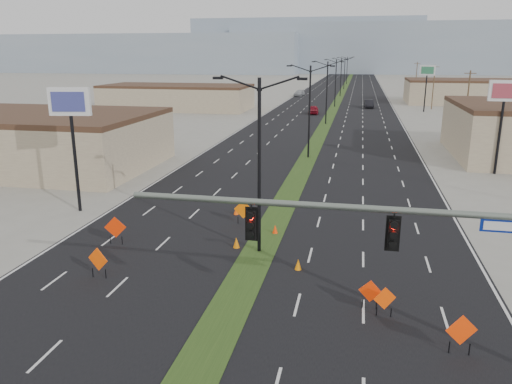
% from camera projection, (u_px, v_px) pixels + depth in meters
% --- Properties ---
extents(ground, '(600.00, 600.00, 0.00)m').
position_uv_depth(ground, '(194.00, 376.00, 18.00)').
color(ground, gray).
rests_on(ground, ground).
extents(road_surface, '(25.00, 400.00, 0.02)m').
position_uv_depth(road_surface, '(335.00, 105.00, 112.35)').
color(road_surface, black).
rests_on(road_surface, ground).
extents(median_strip, '(2.00, 400.00, 0.04)m').
position_uv_depth(median_strip, '(335.00, 105.00, 112.35)').
color(median_strip, '#233F16').
rests_on(median_strip, ground).
extents(building_sw_far, '(30.00, 14.00, 4.50)m').
position_uv_depth(building_sw_far, '(177.00, 98.00, 103.82)').
color(building_sw_far, tan).
rests_on(building_sw_far, ground).
extents(building_se_far, '(44.00, 16.00, 5.00)m').
position_uv_depth(building_se_far, '(506.00, 93.00, 113.73)').
color(building_se_far, tan).
rests_on(building_se_far, ground).
extents(mesa_west, '(180.00, 50.00, 22.00)m').
position_uv_depth(mesa_west, '(152.00, 54.00, 302.56)').
color(mesa_west, '#8594A5').
rests_on(mesa_west, ground).
extents(mesa_center, '(220.00, 50.00, 28.00)m').
position_uv_depth(mesa_center, '(424.00, 48.00, 289.52)').
color(mesa_center, '#8594A5').
rests_on(mesa_center, ground).
extents(mesa_backdrop, '(140.00, 50.00, 32.00)m').
position_uv_depth(mesa_backdrop, '(307.00, 46.00, 321.46)').
color(mesa_backdrop, '#8594A5').
rests_on(mesa_backdrop, ground).
extents(signal_mast, '(16.30, 0.60, 8.00)m').
position_uv_depth(signal_mast, '(448.00, 250.00, 16.94)').
color(signal_mast, slate).
rests_on(signal_mast, ground).
extents(streetlight_0, '(5.15, 0.24, 10.02)m').
position_uv_depth(streetlight_0, '(259.00, 161.00, 27.87)').
color(streetlight_0, black).
rests_on(streetlight_0, ground).
extents(streetlight_1, '(5.15, 0.24, 10.02)m').
position_uv_depth(streetlight_1, '(309.00, 109.00, 54.29)').
color(streetlight_1, black).
rests_on(streetlight_1, ground).
extents(streetlight_2, '(5.15, 0.24, 10.02)m').
position_uv_depth(streetlight_2, '(327.00, 91.00, 80.71)').
color(streetlight_2, black).
rests_on(streetlight_2, ground).
extents(streetlight_3, '(5.15, 0.24, 10.02)m').
position_uv_depth(streetlight_3, '(336.00, 81.00, 107.12)').
color(streetlight_3, black).
rests_on(streetlight_3, ground).
extents(streetlight_4, '(5.15, 0.24, 10.02)m').
position_uv_depth(streetlight_4, '(341.00, 76.00, 133.54)').
color(streetlight_4, black).
rests_on(streetlight_4, ground).
extents(streetlight_5, '(5.15, 0.24, 10.02)m').
position_uv_depth(streetlight_5, '(344.00, 72.00, 159.96)').
color(streetlight_5, black).
rests_on(streetlight_5, ground).
extents(streetlight_6, '(5.15, 0.24, 10.02)m').
position_uv_depth(streetlight_6, '(347.00, 69.00, 186.38)').
color(streetlight_6, black).
rests_on(streetlight_6, ground).
extents(utility_pole_1, '(1.60, 0.20, 9.00)m').
position_uv_depth(utility_pole_1, '(467.00, 102.00, 69.47)').
color(utility_pole_1, '#4C3823').
rests_on(utility_pole_1, ground).
extents(utility_pole_2, '(1.60, 0.20, 9.00)m').
position_uv_depth(utility_pole_2, '(433.00, 86.00, 102.49)').
color(utility_pole_2, '#4C3823').
rests_on(utility_pole_2, ground).
extents(utility_pole_3, '(1.60, 0.20, 9.00)m').
position_uv_depth(utility_pole_3, '(416.00, 78.00, 135.52)').
color(utility_pole_3, '#4C3823').
rests_on(utility_pole_3, ground).
extents(car_left, '(2.11, 4.73, 1.58)m').
position_uv_depth(car_left, '(313.00, 110.00, 95.67)').
color(car_left, maroon).
rests_on(car_left, ground).
extents(car_mid, '(2.11, 5.12, 1.65)m').
position_uv_depth(car_mid, '(369.00, 104.00, 106.49)').
color(car_mid, black).
rests_on(car_mid, ground).
extents(car_far, '(2.91, 5.65, 1.57)m').
position_uv_depth(car_far, '(299.00, 93.00, 135.60)').
color(car_far, '#9DA1A7').
rests_on(car_far, ground).
extents(construction_sign_0, '(1.23, 0.33, 1.67)m').
position_uv_depth(construction_sign_0, '(98.00, 260.00, 25.61)').
color(construction_sign_0, '#EF4705').
rests_on(construction_sign_0, ground).
extents(construction_sign_1, '(1.30, 0.32, 1.76)m').
position_uv_depth(construction_sign_1, '(115.00, 228.00, 30.16)').
color(construction_sign_1, red).
rests_on(construction_sign_1, ground).
extents(construction_sign_2, '(1.29, 0.06, 1.71)m').
position_uv_depth(construction_sign_2, '(243.00, 210.00, 33.71)').
color(construction_sign_2, '#DC5D04').
rests_on(construction_sign_2, ground).
extents(construction_sign_3, '(1.06, 0.17, 1.41)m').
position_uv_depth(construction_sign_3, '(370.00, 292.00, 22.53)').
color(construction_sign_3, '#F23205').
rests_on(construction_sign_3, ground).
extents(construction_sign_4, '(0.99, 0.45, 1.41)m').
position_uv_depth(construction_sign_4, '(385.00, 300.00, 21.87)').
color(construction_sign_4, '#F34205').
rests_on(construction_sign_4, ground).
extents(construction_sign_5, '(1.23, 0.37, 1.69)m').
position_uv_depth(construction_sign_5, '(461.00, 332.00, 19.04)').
color(construction_sign_5, '#F13505').
rests_on(construction_sign_5, ground).
extents(cone_0, '(0.44, 0.44, 0.62)m').
position_uv_depth(cone_0, '(298.00, 264.00, 26.77)').
color(cone_0, orange).
rests_on(cone_0, ground).
extents(cone_1, '(0.51, 0.51, 0.66)m').
position_uv_depth(cone_1, '(236.00, 243.00, 29.79)').
color(cone_1, orange).
rests_on(cone_1, ground).
extents(cone_2, '(0.37, 0.37, 0.61)m').
position_uv_depth(cone_2, '(275.00, 229.00, 32.13)').
color(cone_2, '#FC3905').
rests_on(cone_2, ground).
extents(cone_3, '(0.45, 0.45, 0.60)m').
position_uv_depth(cone_3, '(236.00, 211.00, 35.95)').
color(cone_3, '#FF4F05').
rests_on(cone_3, ground).
extents(pole_sign_west, '(2.94, 0.85, 8.97)m').
position_uv_depth(pole_sign_west, '(70.00, 112.00, 34.97)').
color(pole_sign_west, black).
rests_on(pole_sign_west, ground).
extents(pole_sign_east_near, '(2.91, 0.54, 8.87)m').
position_uv_depth(pole_sign_east_near, '(504.00, 99.00, 46.31)').
color(pole_sign_east_near, black).
rests_on(pole_sign_east_near, ground).
extents(pole_sign_east_far, '(2.92, 1.19, 9.05)m').
position_uv_depth(pole_sign_east_far, '(427.00, 74.00, 97.49)').
color(pole_sign_east_far, black).
rests_on(pole_sign_east_far, ground).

